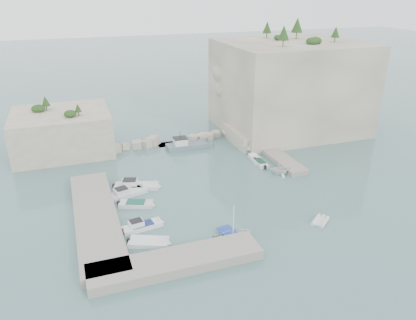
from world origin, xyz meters
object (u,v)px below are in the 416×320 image
object	(u,v)px
motorboat_b	(127,195)
tender_east_a	(280,174)
tender_east_b	(261,164)
tender_east_d	(255,152)
motorboat_d	(142,228)
motorboat_a	(137,188)
motorboat_e	(149,244)
motorboat_c	(136,206)
rowboat	(233,240)
work_boat	(189,148)
inflatable_dinghy	(320,222)
tender_east_c	(256,160)

from	to	relation	value
motorboat_b	tender_east_a	size ratio (longest dim) A/B	1.65
tender_east_b	tender_east_d	bearing A→B (deg)	-10.93
motorboat_d	tender_east_b	bearing A→B (deg)	20.40
motorboat_a	motorboat_e	distance (m)	14.31
motorboat_d	tender_east_d	world-z (taller)	tender_east_d
motorboat_e	tender_east_d	xyz separation A→B (m)	(23.18, 21.11, 0.00)
tender_east_a	motorboat_c	bearing A→B (deg)	110.32
rowboat	tender_east_d	bearing A→B (deg)	-42.03
motorboat_a	motorboat_d	xyz separation A→B (m)	(-1.27, -10.82, 0.00)
motorboat_c	tender_east_d	distance (m)	25.95
tender_east_a	motorboat_d	bearing A→B (deg)	123.58
tender_east_b	work_boat	world-z (taller)	work_boat
inflatable_dinghy	motorboat_c	bearing A→B (deg)	111.84
motorboat_c	rowboat	distance (m)	14.57
rowboat	motorboat_a	bearing A→B (deg)	14.55
rowboat	inflatable_dinghy	world-z (taller)	rowboat
motorboat_a	rowboat	distance (m)	18.42
motorboat_c	work_boat	size ratio (longest dim) A/B	0.54
motorboat_e	tender_east_d	bearing A→B (deg)	65.27
motorboat_a	tender_east_a	distance (m)	21.85
motorboat_a	work_boat	xyz separation A→B (m)	(11.69, 12.47, 0.00)
motorboat_c	motorboat_d	world-z (taller)	motorboat_d
motorboat_e	tender_east_a	xyz separation A→B (m)	(22.91, 11.62, 0.00)
inflatable_dinghy	tender_east_b	distance (m)	18.28
motorboat_c	motorboat_b	bearing A→B (deg)	120.94
tender_east_b	tender_east_d	distance (m)	5.53
motorboat_e	tender_east_b	distance (m)	26.82
motorboat_a	inflatable_dinghy	distance (m)	25.71
motorboat_d	tender_east_a	distance (m)	24.38
motorboat_c	tender_east_d	xyz separation A→B (m)	(23.00, 12.02, 0.00)
motorboat_c	tender_east_d	size ratio (longest dim) A/B	0.93
tender_east_b	inflatable_dinghy	bearing A→B (deg)	-178.13
motorboat_e	inflatable_dinghy	world-z (taller)	motorboat_e
rowboat	work_boat	xyz separation A→B (m)	(3.67, 29.05, 0.00)
tender_east_a	tender_east_d	world-z (taller)	tender_east_d
motorboat_a	tender_east_d	world-z (taller)	tender_east_d
motorboat_d	tender_east_d	size ratio (longest dim) A/B	1.02
motorboat_a	inflatable_dinghy	size ratio (longest dim) A/B	2.39
motorboat_c	motorboat_e	bearing A→B (deg)	-70.19
tender_east_c	work_boat	xyz separation A→B (m)	(-8.74, 9.18, 0.00)
motorboat_c	tender_east_c	xyz separation A→B (m)	(21.47, 8.45, 0.00)
motorboat_a	motorboat_c	distance (m)	5.27
motorboat_a	tender_east_b	xyz separation A→B (m)	(20.46, 1.53, 0.00)
tender_east_c	tender_east_d	distance (m)	3.88
motorboat_d	work_boat	xyz separation A→B (m)	(12.96, 23.29, 0.00)
inflatable_dinghy	tender_east_c	xyz separation A→B (m)	(0.92, 20.02, 0.00)
motorboat_d	tender_east_c	bearing A→B (deg)	23.81
inflatable_dinghy	work_boat	size ratio (longest dim) A/B	0.32
motorboat_a	motorboat_c	xyz separation A→B (m)	(-1.03, -5.17, 0.00)
motorboat_d	work_boat	distance (m)	26.65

